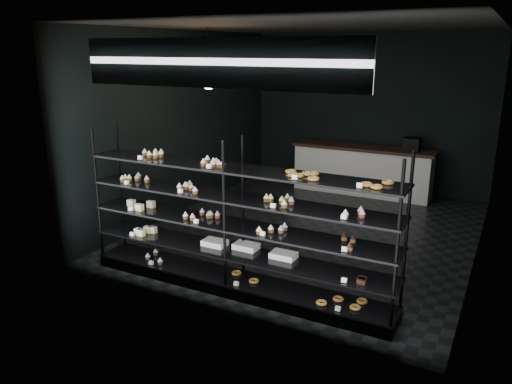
% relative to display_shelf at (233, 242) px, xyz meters
% --- Properties ---
extents(room, '(5.01, 6.01, 3.20)m').
position_rel_display_shelf_xyz_m(room, '(0.08, 2.45, 0.97)').
color(room, black).
rests_on(room, ground).
extents(display_shelf, '(4.00, 0.50, 1.91)m').
position_rel_display_shelf_xyz_m(display_shelf, '(0.00, 0.00, 0.00)').
color(display_shelf, black).
rests_on(display_shelf, room).
extents(signage, '(3.30, 0.05, 0.50)m').
position_rel_display_shelf_xyz_m(signage, '(0.08, -0.48, 2.12)').
color(signage, '#0B193A').
rests_on(signage, room).
extents(pendant_lamp, '(0.29, 0.29, 0.87)m').
position_rel_display_shelf_xyz_m(pendant_lamp, '(-1.23, 1.44, 1.82)').
color(pendant_lamp, black).
rests_on(pendant_lamp, room).
extents(service_counter, '(2.86, 0.65, 1.23)m').
position_rel_display_shelf_xyz_m(service_counter, '(0.18, 4.95, -0.13)').
color(service_counter, beige).
rests_on(service_counter, room).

